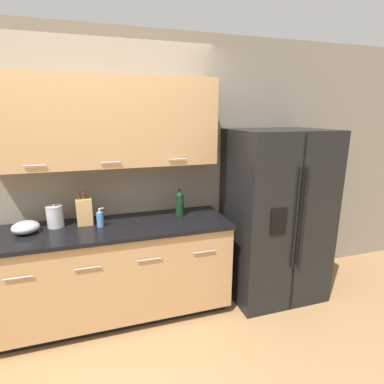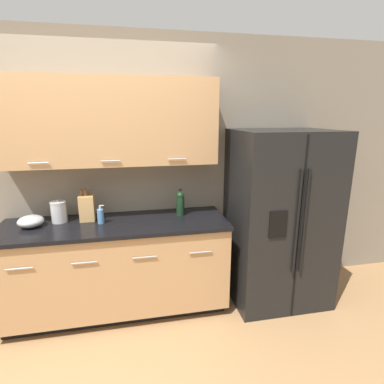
% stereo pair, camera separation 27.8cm
% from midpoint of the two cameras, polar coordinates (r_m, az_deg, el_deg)
% --- Properties ---
extents(wall_back, '(10.00, 0.39, 2.60)m').
position_cam_midpoint_polar(wall_back, '(2.94, -21.47, 5.24)').
color(wall_back, gray).
rests_on(wall_back, ground_plane).
extents(counter_unit, '(2.04, 0.64, 0.90)m').
position_cam_midpoint_polar(counter_unit, '(2.96, -16.61, -14.22)').
color(counter_unit, black).
rests_on(counter_unit, ground_plane).
extents(refrigerator, '(0.93, 0.77, 1.72)m').
position_cam_midpoint_polar(refrigerator, '(3.14, 13.13, -4.33)').
color(refrigerator, black).
rests_on(refrigerator, ground_plane).
extents(knife_block, '(0.13, 0.11, 0.31)m').
position_cam_midpoint_polar(knife_block, '(2.86, -22.43, -3.43)').
color(knife_block, tan).
rests_on(knife_block, counter_unit).
extents(wine_bottle, '(0.08, 0.08, 0.26)m').
position_cam_midpoint_polar(wine_bottle, '(2.88, -5.14, -2.18)').
color(wine_bottle, black).
rests_on(wine_bottle, counter_unit).
extents(soap_dispenser, '(0.06, 0.06, 0.17)m').
position_cam_midpoint_polar(soap_dispenser, '(2.77, -19.89, -4.93)').
color(soap_dispenser, '#4C7FB2').
rests_on(soap_dispenser, counter_unit).
extents(steel_canister, '(0.14, 0.14, 0.21)m').
position_cam_midpoint_polar(steel_canister, '(2.91, -27.20, -4.18)').
color(steel_canister, '#B7B7BA').
rests_on(steel_canister, counter_unit).
extents(mixing_bowl, '(0.21, 0.21, 0.10)m').
position_cam_midpoint_polar(mixing_bowl, '(2.90, -31.61, -5.79)').
color(mixing_bowl, '#A3A3A5').
rests_on(mixing_bowl, counter_unit).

